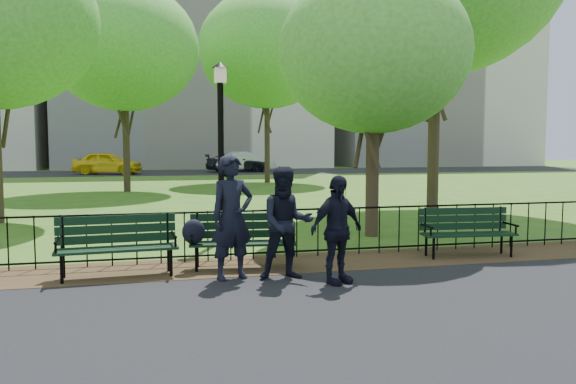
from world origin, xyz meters
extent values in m
plane|color=#355F19|center=(0.00, 0.00, 0.00)|extent=(120.00, 120.00, 0.00)
cube|color=black|center=(0.00, -3.40, 0.01)|extent=(60.00, 9.20, 0.01)
cube|color=#352015|center=(0.00, 1.50, 0.01)|extent=(60.00, 1.60, 0.01)
cube|color=black|center=(0.00, 35.00, 0.01)|extent=(70.00, 9.00, 0.01)
cylinder|color=black|center=(0.00, 2.00, 0.88)|extent=(24.00, 0.04, 0.04)
cylinder|color=black|center=(0.00, 2.00, 0.12)|extent=(24.00, 0.04, 0.04)
cylinder|color=black|center=(0.00, 2.00, 0.45)|extent=(0.02, 0.02, 0.90)
cube|color=silver|center=(2.00, 48.00, 15.00)|extent=(24.00, 15.00, 30.00)
cube|color=silver|center=(26.00, 48.00, 12.00)|extent=(20.00, 15.00, 24.00)
cube|color=black|center=(-0.50, 1.28, 0.43)|extent=(1.77, 0.67, 0.04)
cube|color=black|center=(-0.46, 1.53, 0.76)|extent=(1.72, 0.25, 0.43)
cylinder|color=black|center=(-1.26, 1.21, 0.22)|extent=(0.05, 0.05, 0.43)
cylinder|color=black|center=(0.23, 1.02, 0.22)|extent=(0.05, 0.05, 0.43)
cylinder|color=black|center=(-1.22, 1.55, 0.22)|extent=(0.05, 0.05, 0.43)
cylinder|color=black|center=(0.27, 1.36, 0.22)|extent=(0.05, 0.05, 0.43)
cylinder|color=black|center=(-1.31, 1.39, 0.61)|extent=(0.11, 0.54, 0.04)
cylinder|color=black|center=(0.32, 1.18, 0.61)|extent=(0.11, 0.54, 0.04)
ellipsoid|color=black|center=(-1.29, 1.29, 0.65)|extent=(0.40, 0.30, 0.40)
cube|color=black|center=(-2.46, 1.12, 0.45)|extent=(1.85, 0.62, 0.04)
cube|color=black|center=(-2.48, 1.38, 0.80)|extent=(1.81, 0.17, 0.45)
cylinder|color=black|center=(-3.23, 0.88, 0.23)|extent=(0.05, 0.05, 0.45)
cylinder|color=black|center=(-1.66, 1.00, 0.23)|extent=(0.05, 0.05, 0.45)
cylinder|color=black|center=(-3.26, 1.24, 0.23)|extent=(0.05, 0.05, 0.45)
cylinder|color=black|center=(-1.69, 1.36, 0.23)|extent=(0.05, 0.05, 0.45)
cylinder|color=black|center=(-3.32, 1.06, 0.64)|extent=(0.08, 0.57, 0.04)
cylinder|color=black|center=(-1.61, 1.19, 0.64)|extent=(0.08, 0.57, 0.04)
cube|color=black|center=(3.64, 1.30, 0.43)|extent=(1.74, 0.60, 0.04)
cube|color=black|center=(3.67, 1.54, 0.75)|extent=(1.70, 0.19, 0.43)
cylinder|color=black|center=(2.89, 1.19, 0.21)|extent=(0.05, 0.05, 0.43)
cylinder|color=black|center=(4.36, 1.06, 0.21)|extent=(0.05, 0.05, 0.43)
cylinder|color=black|center=(2.92, 1.53, 0.21)|extent=(0.05, 0.05, 0.43)
cylinder|color=black|center=(4.39, 1.40, 0.21)|extent=(0.05, 0.05, 0.43)
cylinder|color=black|center=(2.84, 1.37, 0.60)|extent=(0.09, 0.53, 0.04)
cylinder|color=black|center=(4.44, 1.23, 0.60)|extent=(0.09, 0.53, 0.04)
cylinder|color=black|center=(-0.52, 4.02, 0.08)|extent=(0.30, 0.30, 0.17)
cylinder|color=black|center=(-0.52, 4.02, 1.69)|extent=(0.13, 0.13, 3.37)
cube|color=beige|center=(-0.52, 4.02, 3.48)|extent=(0.23, 0.23, 0.32)
cone|color=black|center=(-0.52, 4.02, 3.69)|extent=(0.34, 0.34, 0.13)
cylinder|color=#2D2116|center=(2.85, 3.97, 1.25)|extent=(0.29, 0.29, 2.50)
ellipsoid|color=#45962D|center=(2.85, 3.97, 4.07)|extent=(4.20, 4.20, 3.57)
cylinder|color=#2D2116|center=(6.57, 8.18, 2.26)|extent=(0.35, 0.35, 4.52)
cylinder|color=#2D2116|center=(-3.03, 17.90, 1.92)|extent=(0.31, 0.31, 3.83)
ellipsoid|color=#45962D|center=(-3.03, 17.90, 6.25)|extent=(6.45, 6.45, 5.49)
cylinder|color=#2D2116|center=(4.17, 22.36, 2.19)|extent=(0.29, 0.29, 4.38)
ellipsoid|color=#45962D|center=(4.17, 22.36, 7.15)|extent=(7.38, 7.38, 6.28)
imported|color=black|center=(-0.76, 0.63, 0.95)|extent=(0.79, 0.63, 1.88)
imported|color=black|center=(0.04, 0.45, 0.87)|extent=(0.86, 0.49, 1.71)
imported|color=black|center=(0.69, 0.00, 0.81)|extent=(1.01, 0.71, 1.59)
imported|color=yellow|center=(-4.98, 33.25, 0.81)|extent=(4.99, 3.04, 1.59)
imported|color=#93959A|center=(4.85, 34.62, 0.78)|extent=(4.95, 2.75, 1.55)
imported|color=black|center=(4.30, 34.67, 0.70)|extent=(4.94, 2.41, 1.38)
camera|label=1|loc=(-1.90, -7.72, 2.04)|focal=35.00mm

